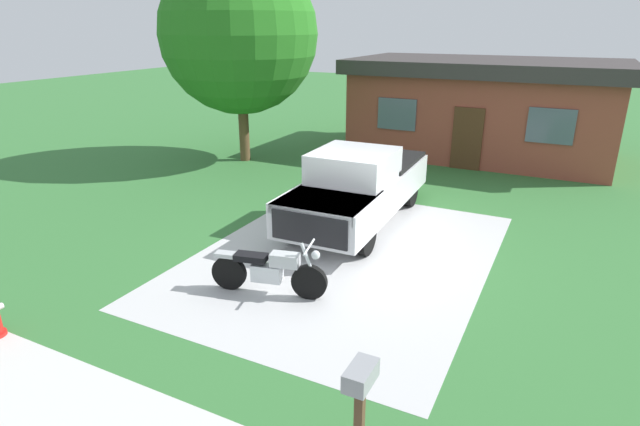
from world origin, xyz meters
name	(u,v)px	position (x,y,z in m)	size (l,w,h in m)	color
ground_plane	(344,256)	(0.00, 0.00, 0.00)	(80.00, 80.00, 0.00)	#346F35
driveway_pad	(344,256)	(0.00, 0.00, 0.00)	(5.85, 7.94, 0.01)	#BEBEBE
motorcycle	(269,270)	(-0.57, -2.10, 0.47)	(2.18, 0.84, 1.09)	black
pickup_truck	(360,185)	(-0.55, 2.13, 0.95)	(2.14, 5.68, 1.90)	black
mailbox	(360,388)	(2.37, -4.93, 0.98)	(0.26, 0.48, 1.26)	#4C3823
shade_tree	(239,34)	(-6.67, 5.99, 4.37)	(5.36, 5.36, 7.06)	brown
neighbor_house	(483,107)	(0.80, 10.85, 1.79)	(9.60, 5.60, 3.50)	brown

